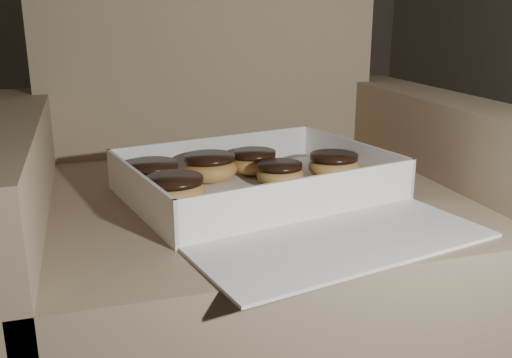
{
  "coord_description": "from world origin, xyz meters",
  "views": [
    {
      "loc": [
        0.38,
        -0.59,
        0.76
      ],
      "look_at": [
        0.65,
        0.33,
        0.47
      ],
      "focal_mm": 40.0,
      "sensor_mm": 36.0,
      "label": 1
    }
  ],
  "objects": [
    {
      "name": "donut_a",
      "position": [
        0.48,
        0.38,
        0.48
      ],
      "size": [
        0.1,
        0.1,
        0.05
      ],
      "color": "#BD8442",
      "rests_on": "bakery_box"
    },
    {
      "name": "donut_f",
      "position": [
        0.5,
        0.28,
        0.48
      ],
      "size": [
        0.1,
        0.1,
        0.05
      ],
      "color": "#BD8442",
      "rests_on": "bakery_box"
    },
    {
      "name": "crumb_a",
      "position": [
        0.88,
        0.24,
        0.45
      ],
      "size": [
        0.01,
        0.01,
        0.0
      ],
      "primitive_type": "ellipsoid",
      "color": "black",
      "rests_on": "bakery_box"
    },
    {
      "name": "donut_c",
      "position": [
        0.58,
        0.4,
        0.48
      ],
      "size": [
        0.1,
        0.1,
        0.05
      ],
      "color": "#BD8442",
      "rests_on": "bakery_box"
    },
    {
      "name": "crumb_c",
      "position": [
        0.61,
        0.18,
        0.45
      ],
      "size": [
        0.01,
        0.01,
        0.0
      ],
      "primitive_type": "ellipsoid",
      "color": "black",
      "rests_on": "bakery_box"
    },
    {
      "name": "donut_d",
      "position": [
        0.81,
        0.35,
        0.48
      ],
      "size": [
        0.1,
        0.1,
        0.05
      ],
      "color": "#BD8442",
      "rests_on": "bakery_box"
    },
    {
      "name": "crumb_d",
      "position": [
        0.61,
        0.26,
        0.45
      ],
      "size": [
        0.01,
        0.01,
        0.0
      ],
      "primitive_type": "ellipsoid",
      "color": "black",
      "rests_on": "bakery_box"
    },
    {
      "name": "bakery_box",
      "position": [
        0.67,
        0.28,
        0.46
      ],
      "size": [
        0.53,
        0.59,
        0.07
      ],
      "rotation": [
        0.0,
        0.0,
        0.22
      ],
      "color": "white",
      "rests_on": "armchair"
    },
    {
      "name": "armchair",
      "position": [
        0.65,
        0.42,
        0.31
      ],
      "size": [
        0.95,
        0.8,
        0.99
      ],
      "color": "#887357",
      "rests_on": "floor"
    },
    {
      "name": "donut_b",
      "position": [
        0.68,
        0.42,
        0.48
      ],
      "size": [
        0.09,
        0.09,
        0.05
      ],
      "color": "#BD8442",
      "rests_on": "bakery_box"
    },
    {
      "name": "donut_e",
      "position": [
        0.7,
        0.34,
        0.47
      ],
      "size": [
        0.09,
        0.09,
        0.04
      ],
      "color": "#BD8442",
      "rests_on": "bakery_box"
    },
    {
      "name": "crumb_b",
      "position": [
        0.74,
        0.27,
        0.45
      ],
      "size": [
        0.01,
        0.01,
        0.0
      ],
      "primitive_type": "ellipsoid",
      "color": "black",
      "rests_on": "bakery_box"
    }
  ]
}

